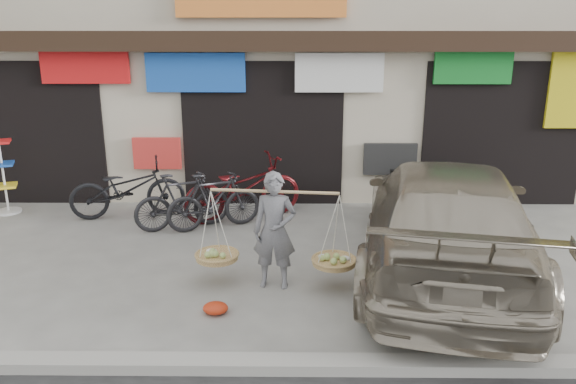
{
  "coord_description": "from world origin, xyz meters",
  "views": [
    {
      "loc": [
        0.58,
        -6.9,
        3.35
      ],
      "look_at": [
        0.5,
        0.9,
        1.0
      ],
      "focal_mm": 35.0,
      "sensor_mm": 36.0,
      "label": 1
    }
  ],
  "objects_px": {
    "bike_2": "(243,188)",
    "suv": "(446,218)",
    "display_rack": "(4,178)",
    "bike_1": "(214,201)",
    "bike_3": "(182,201)",
    "street_vendor": "(275,235)",
    "bike_0": "(127,189)"
  },
  "relations": [
    {
      "from": "bike_2",
      "to": "suv",
      "type": "height_order",
      "value": "suv"
    },
    {
      "from": "suv",
      "to": "display_rack",
      "type": "distance_m",
      "value": 7.77
    },
    {
      "from": "suv",
      "to": "bike_2",
      "type": "bearing_deg",
      "value": -24.56
    },
    {
      "from": "bike_1",
      "to": "bike_3",
      "type": "relative_size",
      "value": 1.0
    },
    {
      "from": "bike_1",
      "to": "display_rack",
      "type": "xyz_separation_m",
      "value": [
        -3.93,
        0.8,
        0.17
      ]
    },
    {
      "from": "street_vendor",
      "to": "suv",
      "type": "xyz_separation_m",
      "value": [
        2.35,
        0.51,
        0.07
      ]
    },
    {
      "from": "street_vendor",
      "to": "bike_2",
      "type": "xyz_separation_m",
      "value": [
        -0.65,
        2.68,
        -0.15
      ]
    },
    {
      "from": "street_vendor",
      "to": "bike_3",
      "type": "distance_m",
      "value": 2.72
    },
    {
      "from": "bike_0",
      "to": "display_rack",
      "type": "height_order",
      "value": "display_rack"
    },
    {
      "from": "suv",
      "to": "display_rack",
      "type": "bearing_deg",
      "value": -7.11
    },
    {
      "from": "street_vendor",
      "to": "display_rack",
      "type": "height_order",
      "value": "display_rack"
    },
    {
      "from": "street_vendor",
      "to": "bike_1",
      "type": "distance_m",
      "value": 2.44
    },
    {
      "from": "bike_2",
      "to": "bike_3",
      "type": "height_order",
      "value": "bike_2"
    },
    {
      "from": "street_vendor",
      "to": "bike_0",
      "type": "distance_m",
      "value": 3.88
    },
    {
      "from": "street_vendor",
      "to": "display_rack",
      "type": "distance_m",
      "value": 5.84
    },
    {
      "from": "display_rack",
      "to": "suv",
      "type": "bearing_deg",
      "value": -18.43
    },
    {
      "from": "street_vendor",
      "to": "display_rack",
      "type": "bearing_deg",
      "value": 155.12
    },
    {
      "from": "bike_1",
      "to": "bike_3",
      "type": "xyz_separation_m",
      "value": [
        -0.53,
        0.0,
        0.0
      ]
    },
    {
      "from": "bike_2",
      "to": "display_rack",
      "type": "distance_m",
      "value": 4.38
    },
    {
      "from": "bike_2",
      "to": "bike_3",
      "type": "bearing_deg",
      "value": 93.38
    },
    {
      "from": "street_vendor",
      "to": "display_rack",
      "type": "relative_size",
      "value": 1.29
    },
    {
      "from": "street_vendor",
      "to": "bike_2",
      "type": "distance_m",
      "value": 2.76
    },
    {
      "from": "bike_0",
      "to": "suv",
      "type": "bearing_deg",
      "value": -128.45
    },
    {
      "from": "bike_0",
      "to": "bike_3",
      "type": "xyz_separation_m",
      "value": [
        1.09,
        -0.59,
        -0.04
      ]
    },
    {
      "from": "bike_3",
      "to": "display_rack",
      "type": "height_order",
      "value": "display_rack"
    },
    {
      "from": "bike_3",
      "to": "display_rack",
      "type": "distance_m",
      "value": 3.49
    },
    {
      "from": "bike_0",
      "to": "bike_2",
      "type": "xyz_separation_m",
      "value": [
        2.07,
        -0.08,
        0.04
      ]
    },
    {
      "from": "bike_1",
      "to": "display_rack",
      "type": "height_order",
      "value": "display_rack"
    },
    {
      "from": "bike_0",
      "to": "bike_2",
      "type": "bearing_deg",
      "value": -106.72
    },
    {
      "from": "street_vendor",
      "to": "bike_2",
      "type": "height_order",
      "value": "street_vendor"
    },
    {
      "from": "street_vendor",
      "to": "suv",
      "type": "relative_size",
      "value": 0.37
    },
    {
      "from": "bike_1",
      "to": "bike_2",
      "type": "xyz_separation_m",
      "value": [
        0.44,
        0.51,
        0.08
      ]
    }
  ]
}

